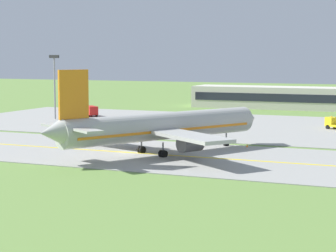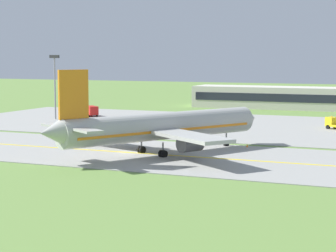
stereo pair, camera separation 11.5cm
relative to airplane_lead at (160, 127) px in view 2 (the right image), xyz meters
name	(u,v)px [view 2 (the right image)]	position (x,y,z in m)	size (l,w,h in m)	color
ground_plane	(130,153)	(-4.65, -0.65, -4.13)	(500.00, 500.00, 0.00)	olive
taxiway_strip	(130,153)	(-4.65, -0.65, -4.08)	(240.00, 28.00, 0.10)	gray
apron_pad	(266,127)	(5.35, 41.35, -4.08)	(140.00, 52.00, 0.10)	gray
taxiway_centreline	(130,153)	(-4.65, -0.65, -4.03)	(220.00, 0.60, 0.01)	yellow
airplane_lead	(160,127)	(0.00, 0.00, 0.00)	(30.31, 36.51, 12.70)	#ADADA8
service_truck_baggage	(90,110)	(-39.25, 47.48, -2.60)	(5.86, 5.49, 2.60)	red
service_truck_fuel	(336,124)	(19.10, 42.74, -2.95)	(6.43, 5.33, 2.59)	yellow
service_truck_catering	(110,125)	(-19.02, 19.75, -2.60)	(5.85, 5.52, 2.60)	yellow
terminal_building	(305,98)	(3.85, 89.15, -1.11)	(61.76, 11.63, 7.21)	beige
apron_light_mast	(55,79)	(-43.14, 38.37, 5.19)	(2.40, 0.50, 14.70)	gray
traffic_cone_near_edge	(247,146)	(9.86, 11.85, -3.83)	(0.44, 0.44, 0.60)	orange
traffic_cone_mid_edge	(101,137)	(-16.86, 12.38, -3.83)	(0.44, 0.44, 0.60)	orange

